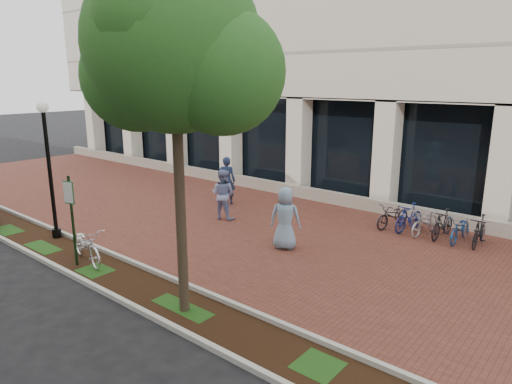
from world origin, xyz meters
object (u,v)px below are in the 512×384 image
Objects in this scene: street_tree at (177,56)px; parking_sign at (71,210)px; pedestrian_mid at (223,194)px; pedestrian_left at (227,181)px; pedestrian_right at (285,218)px; lamppost at (49,163)px; locked_bicycle at (87,245)px; bike_rack_cluster at (433,223)px.

parking_sign is at bearing -176.65° from street_tree.
parking_sign is 1.37× the size of pedestrian_mid.
pedestrian_mid is at bearing 126.86° from street_tree.
parking_sign is 5.73m from pedestrian_mid.
pedestrian_left is 5.41m from pedestrian_right.
pedestrian_left is 1.06× the size of pedestrian_mid.
pedestrian_mid is (2.74, 4.90, -1.53)m from lamppost.
locked_bicycle is at bearing 74.96° from pedestrian_mid.
parking_sign is 1.28× the size of locked_bicycle.
locked_bicycle is 1.03× the size of pedestrian_right.
parking_sign is at bearing 74.61° from pedestrian_mid.
lamppost is 0.59× the size of street_tree.
parking_sign reaches higher than bike_rack_cluster.
pedestrian_mid reaches higher than bike_rack_cluster.
locked_bicycle is 5.38m from pedestrian_mid.
pedestrian_mid is (0.10, 5.36, 0.40)m from locked_bicycle.
pedestrian_mid is at bearing 71.82° from parking_sign.
lamppost is 2.29× the size of pedestrian_right.
bike_rack_cluster is at bearing 156.90° from pedestrian_left.
pedestrian_left reaches higher than locked_bicycle.
pedestrian_left is 7.97m from bike_rack_cluster.
street_tree is (6.81, -0.54, 2.95)m from lamppost.
parking_sign is 7.37m from pedestrian_left.
lamppost reaches higher than pedestrian_left.
bike_rack_cluster is at bearing 40.33° from lamppost.
locked_bicycle is 5.68m from pedestrian_right.
street_tree reaches higher than locked_bicycle.
street_tree is 10.06m from bike_rack_cluster.
pedestrian_right reaches higher than bike_rack_cluster.
locked_bicycle is at bearing 66.50° from pedestrian_left.
parking_sign is 10.99m from bike_rack_cluster.
street_tree reaches higher than parking_sign.
lamppost is 12.32m from bike_rack_cluster.
lamppost is (-2.59, 0.79, 0.86)m from parking_sign.
pedestrian_mid is at bearing 10.46° from locked_bicycle.
parking_sign is 1.29× the size of pedestrian_left.
pedestrian_left is (-5.37, 7.00, -4.43)m from street_tree.
pedestrian_left is 0.56× the size of bike_rack_cluster.
pedestrian_mid is at bearing -147.84° from bike_rack_cluster.
locked_bicycle reaches higher than bike_rack_cluster.
street_tree is at bearing -13.40° from parking_sign.
lamppost is 1.26× the size of bike_rack_cluster.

